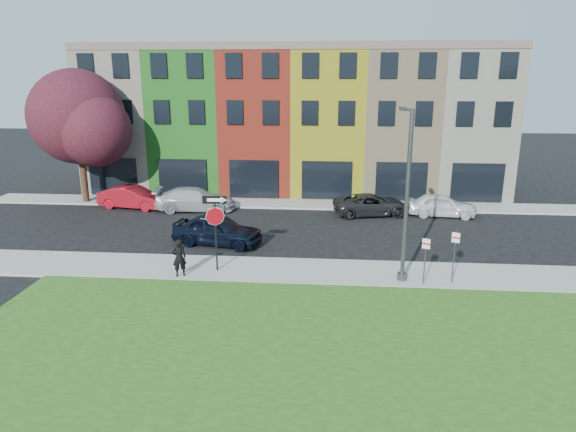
# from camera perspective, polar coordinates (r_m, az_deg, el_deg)

# --- Properties ---
(ground) EXTENTS (120.00, 120.00, 0.00)m
(ground) POSITION_cam_1_polar(r_m,az_deg,el_deg) (20.15, 3.73, -9.55)
(ground) COLOR black
(ground) RESTS_ON ground
(sidewalk_near) EXTENTS (40.00, 3.00, 0.12)m
(sidewalk_near) POSITION_cam_1_polar(r_m,az_deg,el_deg) (22.94, 8.92, -6.31)
(sidewalk_near) COLOR gray
(sidewalk_near) RESTS_ON ground
(sidewalk_far) EXTENTS (40.00, 2.40, 0.12)m
(sidewalk_far) POSITION_cam_1_polar(r_m,az_deg,el_deg) (34.45, -0.75, 1.37)
(sidewalk_far) COLOR gray
(sidewalk_far) RESTS_ON ground
(rowhouse_block) EXTENTS (30.00, 10.12, 10.00)m
(rowhouse_block) POSITION_cam_1_polar(r_m,az_deg,el_deg) (39.67, 0.83, 10.49)
(rowhouse_block) COLOR #BFB49F
(rowhouse_block) RESTS_ON ground
(stop_sign) EXTENTS (1.05, 0.12, 3.38)m
(stop_sign) POSITION_cam_1_polar(r_m,az_deg,el_deg) (22.33, -8.10, -0.22)
(stop_sign) COLOR black
(stop_sign) RESTS_ON sidewalk_near
(man) EXTENTS (0.90, 0.85, 1.65)m
(man) POSITION_cam_1_polar(r_m,az_deg,el_deg) (22.44, -12.00, -4.56)
(man) COLOR black
(man) RESTS_ON sidewalk_near
(sedan_near) EXTENTS (3.58, 5.30, 1.57)m
(sedan_near) POSITION_cam_1_polar(r_m,az_deg,el_deg) (26.56, -7.85, -1.54)
(sedan_near) COLOR black
(sedan_near) RESTS_ON ground
(parked_car_red) EXTENTS (2.98, 4.93, 1.46)m
(parked_car_red) POSITION_cam_1_polar(r_m,az_deg,el_deg) (34.90, -16.87, 2.00)
(parked_car_red) COLOR maroon
(parked_car_red) RESTS_ON ground
(parked_car_silver) EXTENTS (3.17, 5.53, 1.48)m
(parked_car_silver) POSITION_cam_1_polar(r_m,az_deg,el_deg) (33.40, -10.29, 1.85)
(parked_car_silver) COLOR #A8A8AC
(parked_car_silver) RESTS_ON ground
(parked_car_dark) EXTENTS (4.08, 5.60, 1.31)m
(parked_car_dark) POSITION_cam_1_polar(r_m,az_deg,el_deg) (32.26, 9.29, 1.26)
(parked_car_dark) COLOR black
(parked_car_dark) RESTS_ON ground
(parked_car_white) EXTENTS (2.39, 4.42, 1.41)m
(parked_car_white) POSITION_cam_1_polar(r_m,az_deg,el_deg) (32.93, 16.72, 1.17)
(parked_car_white) COLOR silver
(parked_car_white) RESTS_ON ground
(street_lamp) EXTENTS (0.42, 2.58, 7.12)m
(street_lamp) POSITION_cam_1_polar(r_m,az_deg,el_deg) (21.51, 12.97, 2.20)
(street_lamp) COLOR #484B4D
(street_lamp) RESTS_ON sidewalk_near
(parking_sign_a) EXTENTS (0.31, 0.15, 2.04)m
(parking_sign_a) POSITION_cam_1_polar(r_m,az_deg,el_deg) (21.72, 15.01, -4.16)
(parking_sign_a) COLOR #484B4D
(parking_sign_a) RESTS_ON sidewalk_near
(parking_sign_b) EXTENTS (0.30, 0.17, 2.30)m
(parking_sign_b) POSITION_cam_1_polar(r_m,az_deg,el_deg) (22.12, 18.02, -3.65)
(parking_sign_b) COLOR #484B4D
(parking_sign_b) RESTS_ON sidewalk_near
(tree_purple) EXTENTS (7.38, 6.46, 8.74)m
(tree_purple) POSITION_cam_1_polar(r_m,az_deg,el_deg) (36.72, -22.15, 9.95)
(tree_purple) COLOR black
(tree_purple) RESTS_ON sidewalk_far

